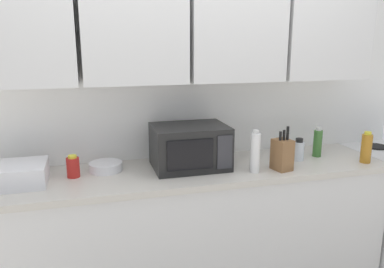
% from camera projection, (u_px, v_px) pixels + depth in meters
% --- Properties ---
extents(wall_back_with_cabinets, '(3.52, 0.38, 2.60)m').
position_uv_depth(wall_back_with_cabinets, '(182.00, 61.00, 2.53)').
color(wall_back_with_cabinets, white).
rests_on(wall_back_with_cabinets, ground_plane).
extents(counter_run, '(2.65, 0.63, 0.90)m').
position_uv_depth(counter_run, '(191.00, 231.00, 2.57)').
color(counter_run, silver).
rests_on(counter_run, ground_plane).
extents(microwave, '(0.48, 0.37, 0.28)m').
position_uv_depth(microwave, '(190.00, 147.00, 2.47)').
color(microwave, black).
rests_on(microwave, counter_run).
extents(dish_rack, '(0.38, 0.30, 0.12)m').
position_uv_depth(dish_rack, '(12.00, 175.00, 2.18)').
color(dish_rack, silver).
rests_on(dish_rack, counter_run).
extents(knife_block, '(0.12, 0.14, 0.29)m').
position_uv_depth(knife_block, '(282.00, 154.00, 2.42)').
color(knife_block, brown).
rests_on(knife_block, counter_run).
extents(bottle_green_oil, '(0.06, 0.06, 0.22)m').
position_uv_depth(bottle_green_oil, '(318.00, 143.00, 2.72)').
color(bottle_green_oil, '#386B2D').
rests_on(bottle_green_oil, counter_run).
extents(bottle_red_sauce, '(0.08, 0.08, 0.14)m').
position_uv_depth(bottle_red_sauce, '(73.00, 167.00, 2.30)').
color(bottle_red_sauce, red).
rests_on(bottle_red_sauce, counter_run).
extents(bottle_white_jar, '(0.06, 0.06, 0.27)m').
position_uv_depth(bottle_white_jar, '(255.00, 152.00, 2.37)').
color(bottle_white_jar, white).
rests_on(bottle_white_jar, counter_run).
extents(bottle_clear_tall, '(0.07, 0.07, 0.16)m').
position_uv_depth(bottle_clear_tall, '(299.00, 150.00, 2.63)').
color(bottle_clear_tall, silver).
rests_on(bottle_clear_tall, counter_run).
extents(bottle_amber_vinegar, '(0.07, 0.07, 0.22)m').
position_uv_depth(bottle_amber_vinegar, '(366.00, 148.00, 2.58)').
color(bottle_amber_vinegar, '#AD701E').
rests_on(bottle_amber_vinegar, counter_run).
extents(bowl_ceramic_small, '(0.21, 0.21, 0.05)m').
position_uv_depth(bowl_ceramic_small, '(106.00, 167.00, 2.42)').
color(bowl_ceramic_small, silver).
rests_on(bowl_ceramic_small, counter_run).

